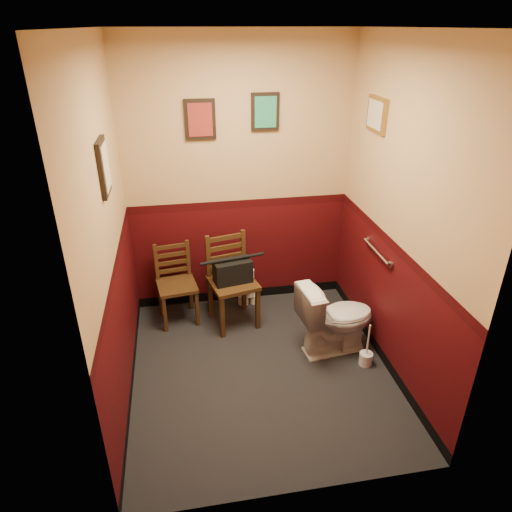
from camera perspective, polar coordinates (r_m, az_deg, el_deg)
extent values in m
cube|color=black|center=(4.14, 0.62, -14.00)|extent=(2.20, 2.40, 0.00)
cube|color=silver|center=(3.13, 0.89, 26.65)|extent=(2.20, 2.40, 0.00)
cube|color=#3B070A|center=(4.52, -2.11, 9.37)|extent=(2.20, 0.00, 2.70)
cube|color=#3B070A|center=(2.39, 6.09, -8.09)|extent=(2.20, 0.00, 2.70)
cube|color=#3B070A|center=(3.40, -17.80, 1.91)|extent=(0.00, 2.40, 2.70)
cube|color=#3B070A|center=(3.76, 17.48, 4.37)|extent=(0.00, 2.40, 2.70)
cylinder|color=silver|center=(4.11, 14.79, 0.55)|extent=(0.03, 0.50, 0.03)
cylinder|color=silver|center=(3.92, 16.48, -1.04)|extent=(0.02, 0.06, 0.06)
cylinder|color=silver|center=(4.32, 13.73, 2.02)|extent=(0.02, 0.06, 0.06)
cube|color=black|center=(4.33, -7.01, 16.58)|extent=(0.28, 0.03, 0.36)
cube|color=maroon|center=(4.31, -6.99, 16.54)|extent=(0.22, 0.01, 0.30)
cube|color=black|center=(4.40, 1.16, 17.58)|extent=(0.26, 0.03, 0.34)
cube|color=#29845D|center=(4.38, 1.20, 17.54)|extent=(0.20, 0.01, 0.28)
cube|color=black|center=(3.33, -18.53, 10.48)|extent=(0.03, 0.30, 0.38)
cube|color=#C5B29A|center=(3.32, -18.24, 10.51)|extent=(0.01, 0.24, 0.31)
cube|color=olive|center=(4.09, 14.87, 16.73)|extent=(0.03, 0.34, 0.28)
cube|color=#C5B29A|center=(4.08, 14.65, 16.74)|extent=(0.01, 0.28, 0.22)
imported|color=white|center=(4.22, 9.95, -7.67)|extent=(0.75, 0.48, 0.69)
cylinder|color=silver|center=(4.28, 13.55, -12.37)|extent=(0.12, 0.12, 0.12)
cylinder|color=silver|center=(4.16, 13.84, -10.27)|extent=(0.02, 0.02, 0.33)
cube|color=#422A13|center=(4.61, -9.87, -3.66)|extent=(0.42, 0.42, 0.04)
cube|color=#422A13|center=(4.56, -11.33, -7.11)|extent=(0.04, 0.04, 0.40)
cube|color=#422A13|center=(4.83, -11.88, -5.07)|extent=(0.04, 0.04, 0.40)
cube|color=#422A13|center=(4.60, -7.37, -6.47)|extent=(0.04, 0.04, 0.40)
cube|color=#422A13|center=(4.87, -8.15, -4.49)|extent=(0.04, 0.04, 0.40)
cube|color=#422A13|center=(4.64, -12.35, -0.84)|extent=(0.04, 0.04, 0.40)
cube|color=#422A13|center=(4.67, -8.48, -0.27)|extent=(0.04, 0.04, 0.40)
cube|color=#422A13|center=(4.71, -10.30, -1.76)|extent=(0.30, 0.07, 0.04)
cube|color=#422A13|center=(4.67, -10.38, -0.80)|extent=(0.30, 0.07, 0.04)
cube|color=#422A13|center=(4.63, -10.47, 0.18)|extent=(0.30, 0.07, 0.04)
cube|color=#422A13|center=(4.59, -10.57, 1.17)|extent=(0.30, 0.07, 0.04)
cube|color=#422A13|center=(4.47, -2.89, -3.42)|extent=(0.51, 0.51, 0.04)
cube|color=#422A13|center=(4.39, -4.24, -7.59)|extent=(0.05, 0.05, 0.46)
cube|color=#422A13|center=(4.69, -5.73, -5.22)|extent=(0.05, 0.05, 0.46)
cube|color=#422A13|center=(4.50, 0.21, -6.57)|extent=(0.05, 0.05, 0.46)
cube|color=#422A13|center=(4.79, -1.53, -4.33)|extent=(0.05, 0.05, 0.46)
cube|color=#422A13|center=(4.47, -6.02, -0.19)|extent=(0.05, 0.04, 0.46)
cube|color=#422A13|center=(4.57, -1.63, 0.63)|extent=(0.05, 0.04, 0.46)
cube|color=#422A13|center=(4.57, -3.75, -1.21)|extent=(0.34, 0.10, 0.05)
cube|color=#422A13|center=(4.53, -3.79, -0.07)|extent=(0.34, 0.10, 0.05)
cube|color=#422A13|center=(4.48, -3.83, 1.10)|extent=(0.34, 0.10, 0.05)
cube|color=#422A13|center=(4.44, -3.87, 2.28)|extent=(0.34, 0.10, 0.05)
cube|color=black|center=(4.40, -2.93, -1.92)|extent=(0.39, 0.24, 0.23)
cylinder|color=black|center=(4.34, -2.97, -0.36)|extent=(0.32, 0.09, 0.03)
cylinder|color=silver|center=(4.98, -1.58, -5.42)|extent=(0.11, 0.11, 0.10)
cylinder|color=silver|center=(4.99, -0.17, -5.29)|extent=(0.11, 0.11, 0.10)
cylinder|color=silver|center=(4.92, -0.86, -4.40)|extent=(0.11, 0.11, 0.10)
cylinder|color=silver|center=(4.85, -0.83, -3.49)|extent=(0.11, 0.11, 0.10)
cylinder|color=silver|center=(4.83, -0.90, -2.25)|extent=(0.11, 0.11, 0.10)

